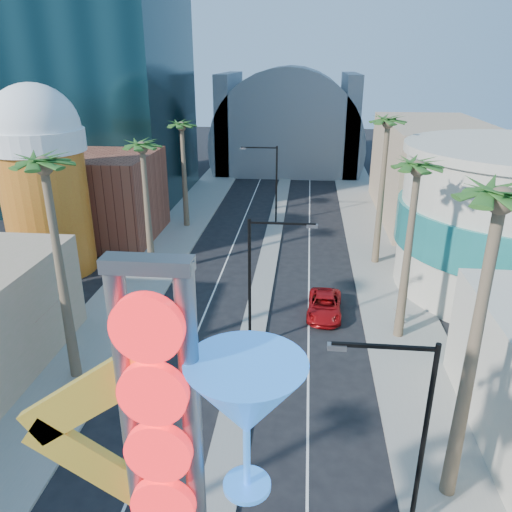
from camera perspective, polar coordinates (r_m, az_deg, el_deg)
The scene contains 19 objects.
sidewalk_west at distance 45.40m, azimuth -10.52°, elevation 0.69°, with size 5.00×100.00×0.15m, color gray.
sidewalk_east at distance 44.14m, azimuth 13.91°, elevation -0.22°, with size 5.00×100.00×0.15m, color gray.
median at distance 46.55m, azimuth 1.80°, elevation 1.59°, with size 1.60×84.00×0.15m, color gray.
brick_filler_west at distance 49.07m, azimuth -17.24°, elevation 6.48°, with size 10.00×10.00×8.00m, color brown.
filler_east at distance 56.27m, azimuth 19.34°, elevation 9.15°, with size 10.00×20.00×10.00m, color tan.
beer_mug at distance 41.66m, azimuth -23.25°, elevation 8.56°, with size 7.00×7.00×14.50m.
canopy at distance 78.55m, azimuth 3.69°, elevation 13.07°, with size 22.00×16.00×22.00m.
neon_sign at distance 12.47m, azimuth -6.45°, elevation -23.33°, with size 6.53×2.60×12.55m.
streetlight_0 at distance 28.06m, azimuth 0.37°, elevation -1.85°, with size 3.79×0.25×8.00m.
streetlight_1 at distance 50.98m, azimuth 1.74°, elevation 9.01°, with size 3.79×0.25×8.00m.
streetlight_2 at distance 18.06m, azimuth 17.29°, elevation -18.07°, with size 3.45×0.25×8.00m.
palm_1 at distance 25.26m, azimuth -22.88°, elevation 7.97°, with size 2.40×2.40×12.70m.
palm_2 at distance 38.14m, azimuth -12.82°, elevation 11.21°, with size 2.40×2.40×11.20m.
palm_3 at distance 49.53m, azimuth -8.47°, elevation 13.83°, with size 2.40×2.40×11.20m.
palm_5 at distance 17.41m, azimuth 25.83°, elevation 3.38°, with size 2.40×2.40×13.20m.
palm_6 at distance 28.92m, azimuth 17.90°, elevation 8.37°, with size 2.40×2.40×11.70m.
palm_7 at distance 40.40m, azimuth 14.77°, elevation 13.54°, with size 2.40×2.40×12.70m.
red_pickup at distance 33.83m, azimuth 7.83°, elevation -5.64°, with size 2.22×4.81×1.34m, color #AE0D10.
pedestrian_b at distance 33.46m, azimuth 16.07°, elevation -6.02°, with size 0.83×0.64×1.70m, color gray.
Camera 1 is at (2.99, -5.60, 16.11)m, focal length 35.00 mm.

